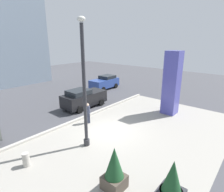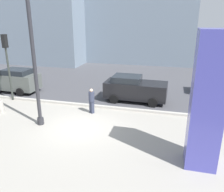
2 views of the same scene
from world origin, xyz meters
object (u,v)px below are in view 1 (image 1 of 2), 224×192
Objects in this scene: car_intersection at (84,98)px; pedestrian_on_sidewalk at (76,101)px; lamp_post at (84,89)px; concrete_bollard at (26,160)px; art_pillar_blue at (172,83)px; pedestrian_crossing at (88,112)px; car_curb_west at (105,82)px; potted_plant_curbside at (114,169)px; potted_plant_near_right at (172,184)px.

car_intersection is 1.06m from pedestrian_on_sidewalk.
concrete_bollard is (-3.36, 0.91, -3.26)m from lamp_post.
pedestrian_crossing is at bearing 146.90° from art_pillar_blue.
art_pillar_blue is 1.34× the size of car_curb_west.
car_intersection is 2.74× the size of pedestrian_crossing.
car_intersection is 1.09× the size of car_curb_west.
potted_plant_curbside reaches higher than pedestrian_crossing.
lamp_post is at bearing -134.71° from pedestrian_crossing.
car_intersection reaches higher than concrete_bollard.
pedestrian_crossing is (-2.22, -2.97, -0.02)m from car_intersection.
lamp_post is 7.44m from car_intersection.
potted_plant_near_right is at bearing -110.55° from pedestrian_crossing.
potted_plant_near_right is 18.46m from car_curb_west.
art_pillar_blue reaches higher than pedestrian_crossing.
potted_plant_curbside is at bearing -124.73° from car_intersection.
potted_plant_curbside is 0.50× the size of car_curb_west.
car_intersection is at bearing -153.86° from car_curb_west.
pedestrian_crossing is (2.27, 2.29, -2.74)m from lamp_post.
art_pillar_blue is (8.38, -1.69, -0.92)m from lamp_post.
car_intersection is at bearing 119.18° from art_pillar_blue.
pedestrian_on_sidewalk is 3.06m from pedestrian_crossing.
car_curb_west is at bearing 35.20° from pedestrian_crossing.
art_pillar_blue is 1.23× the size of car_intersection.
lamp_post is 14.20m from car_curb_west.
potted_plant_curbside is 10.70m from car_intersection.
lamp_post is 4.70m from potted_plant_curbside.
pedestrian_on_sidewalk is at bearing 59.72° from potted_plant_curbside.
lamp_post is 1.37× the size of art_pillar_blue.
car_curb_west is (12.65, 12.01, -0.10)m from potted_plant_curbside.
potted_plant_curbside is 17.44m from car_curb_west.
concrete_bollard is at bearing 167.53° from art_pillar_blue.
potted_plant_near_right is 1.17× the size of pedestrian_on_sidewalk.
potted_plant_curbside is at bearing -136.49° from car_curb_west.
car_curb_west is at bearing 23.88° from pedestrian_on_sidewalk.
art_pillar_blue reaches higher than potted_plant_curbside.
lamp_post is 3.83× the size of potted_plant_near_right.
art_pillar_blue is 10.68m from car_curb_west.
car_curb_west reaches higher than concrete_bollard.
potted_plant_curbside is at bearing -123.67° from pedestrian_crossing.
lamp_post reaches higher than art_pillar_blue.
car_curb_west is (2.67, 10.17, -1.85)m from art_pillar_blue.
concrete_bollard is at bearing 111.60° from potted_plant_near_right.
pedestrian_crossing is (-8.77, -6.19, 0.03)m from car_curb_west.
concrete_bollard is 0.17× the size of car_intersection.
art_pillar_blue is 12.25m from concrete_bollard.
lamp_post is 1.68× the size of car_intersection.
pedestrian_crossing is at bearing 13.80° from concrete_bollard.
car_curb_west is (14.41, 7.57, 0.49)m from concrete_bollard.
potted_plant_near_right is at bearing -156.08° from art_pillar_blue.
art_pillar_blue is at bearing -54.06° from pedestrian_on_sidewalk.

